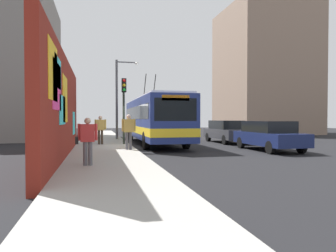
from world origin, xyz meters
name	(u,v)px	position (x,y,z in m)	size (l,w,h in m)	color
ground_plane	(132,148)	(0.00, 0.00, 0.00)	(80.00, 80.00, 0.00)	black
sidewalk_slab	(104,148)	(0.00, 1.60, 0.07)	(48.00, 3.20, 0.15)	#9E9B93
graffiti_wall	(63,109)	(-4.39, 3.35, 2.13)	(13.29, 0.32, 4.24)	maroon
building_far_left	(11,67)	(11.76, 9.20, 6.17)	(12.62, 7.11, 12.35)	gray
building_far_right	(264,72)	(14.98, -17.00, 7.13)	(9.50, 9.20, 14.26)	gray
city_bus	(154,118)	(2.82, -1.80, 1.73)	(11.96, 2.58, 4.88)	navy
parked_car_navy	(269,135)	(-2.90, -7.00, 0.84)	(4.79, 1.92, 1.58)	navy
parked_car_dark_gray	(226,131)	(2.71, -7.00, 0.83)	(4.77, 1.78, 1.58)	#38383D
pedestrian_at_curb	(129,129)	(-2.23, 0.41, 1.20)	(0.24, 0.70, 1.77)	#595960
pedestrian_midblock	(100,127)	(1.47, 1.76, 1.17)	(0.23, 0.76, 1.73)	#3F3326
pedestrian_near_wall	(87,138)	(-7.34, 2.31, 1.07)	(0.22, 0.72, 1.59)	#595960
traffic_light	(124,100)	(1.23, 0.35, 2.87)	(0.49, 0.28, 4.03)	#2D382D
street_lamp	(119,93)	(6.24, 0.24, 3.65)	(0.44, 1.75, 6.04)	#4C4C51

